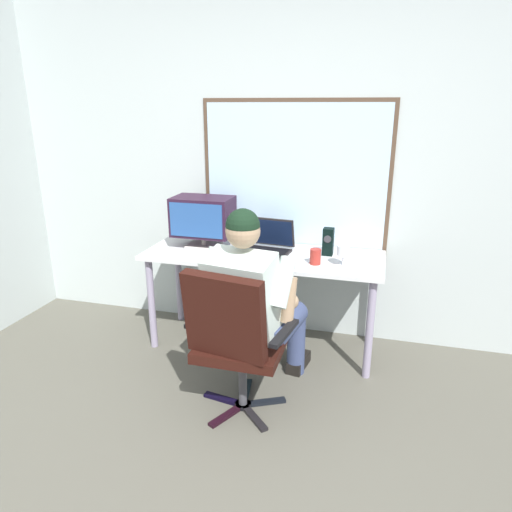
{
  "coord_description": "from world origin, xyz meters",
  "views": [
    {
      "loc": [
        0.53,
        -1.28,
        1.73
      ],
      "look_at": [
        -0.2,
        1.36,
        0.83
      ],
      "focal_mm": 32.38,
      "sensor_mm": 36.0,
      "label": 1
    }
  ],
  "objects_px": {
    "crt_monitor": "(203,217)",
    "laptop": "(267,243)",
    "office_chair": "(234,336)",
    "wine_glass": "(343,251)",
    "desk_speaker": "(328,242)",
    "coffee_mug": "(315,257)",
    "desk": "(263,265)",
    "person_seated": "(254,301)"
  },
  "relations": [
    {
      "from": "crt_monitor",
      "to": "laptop",
      "type": "distance_m",
      "value": 0.51
    },
    {
      "from": "office_chair",
      "to": "person_seated",
      "type": "height_order",
      "value": "person_seated"
    },
    {
      "from": "desk_speaker",
      "to": "coffee_mug",
      "type": "xyz_separation_m",
      "value": [
        -0.06,
        -0.22,
        -0.05
      ]
    },
    {
      "from": "crt_monitor",
      "to": "laptop",
      "type": "height_order",
      "value": "crt_monitor"
    },
    {
      "from": "office_chair",
      "to": "crt_monitor",
      "type": "relative_size",
      "value": 2.12
    },
    {
      "from": "desk",
      "to": "person_seated",
      "type": "xyz_separation_m",
      "value": [
        0.1,
        -0.6,
        -0.01
      ]
    },
    {
      "from": "office_chair",
      "to": "wine_glass",
      "type": "bearing_deg",
      "value": 55.75
    },
    {
      "from": "desk",
      "to": "coffee_mug",
      "type": "bearing_deg",
      "value": -17.79
    },
    {
      "from": "desk",
      "to": "wine_glass",
      "type": "height_order",
      "value": "wine_glass"
    },
    {
      "from": "person_seated",
      "to": "wine_glass",
      "type": "xyz_separation_m",
      "value": [
        0.47,
        0.49,
        0.2
      ]
    },
    {
      "from": "desk",
      "to": "laptop",
      "type": "height_order",
      "value": "laptop"
    },
    {
      "from": "crt_monitor",
      "to": "laptop",
      "type": "xyz_separation_m",
      "value": [
        0.48,
        0.03,
        -0.16
      ]
    },
    {
      "from": "wine_glass",
      "to": "person_seated",
      "type": "bearing_deg",
      "value": -133.96
    },
    {
      "from": "wine_glass",
      "to": "office_chair",
      "type": "bearing_deg",
      "value": -124.25
    },
    {
      "from": "desk",
      "to": "wine_glass",
      "type": "relative_size",
      "value": 12.1
    },
    {
      "from": "crt_monitor",
      "to": "desk_speaker",
      "type": "bearing_deg",
      "value": 2.72
    },
    {
      "from": "person_seated",
      "to": "crt_monitor",
      "type": "bearing_deg",
      "value": 130.96
    },
    {
      "from": "office_chair",
      "to": "desk_speaker",
      "type": "bearing_deg",
      "value": 68.06
    },
    {
      "from": "office_chair",
      "to": "laptop",
      "type": "distance_m",
      "value": 0.98
    },
    {
      "from": "laptop",
      "to": "desk_speaker",
      "type": "relative_size",
      "value": 1.97
    },
    {
      "from": "desk",
      "to": "office_chair",
      "type": "relative_size",
      "value": 1.83
    },
    {
      "from": "desk_speaker",
      "to": "coffee_mug",
      "type": "relative_size",
      "value": 1.87
    },
    {
      "from": "desk_speaker",
      "to": "coffee_mug",
      "type": "height_order",
      "value": "desk_speaker"
    },
    {
      "from": "person_seated",
      "to": "laptop",
      "type": "height_order",
      "value": "person_seated"
    },
    {
      "from": "desk_speaker",
      "to": "wine_glass",
      "type": "bearing_deg",
      "value": -59.27
    },
    {
      "from": "person_seated",
      "to": "coffee_mug",
      "type": "distance_m",
      "value": 0.58
    },
    {
      "from": "desk",
      "to": "coffee_mug",
      "type": "relative_size",
      "value": 16.37
    },
    {
      "from": "wine_glass",
      "to": "coffee_mug",
      "type": "xyz_separation_m",
      "value": [
        -0.18,
        -0.01,
        -0.05
      ]
    },
    {
      "from": "desk",
      "to": "wine_glass",
      "type": "distance_m",
      "value": 0.61
    },
    {
      "from": "person_seated",
      "to": "desk_speaker",
      "type": "bearing_deg",
      "value": 63.52
    },
    {
      "from": "office_chair",
      "to": "coffee_mug",
      "type": "relative_size",
      "value": 8.93
    },
    {
      "from": "laptop",
      "to": "wine_glass",
      "type": "bearing_deg",
      "value": -18.92
    },
    {
      "from": "crt_monitor",
      "to": "coffee_mug",
      "type": "distance_m",
      "value": 0.89
    },
    {
      "from": "office_chair",
      "to": "person_seated",
      "type": "relative_size",
      "value": 0.76
    },
    {
      "from": "office_chair",
      "to": "crt_monitor",
      "type": "bearing_deg",
      "value": 120.1
    },
    {
      "from": "person_seated",
      "to": "crt_monitor",
      "type": "relative_size",
      "value": 2.79
    },
    {
      "from": "coffee_mug",
      "to": "laptop",
      "type": "bearing_deg",
      "value": 151.78
    },
    {
      "from": "wine_glass",
      "to": "desk_speaker",
      "type": "height_order",
      "value": "desk_speaker"
    },
    {
      "from": "wine_glass",
      "to": "desk_speaker",
      "type": "bearing_deg",
      "value": 120.73
    },
    {
      "from": "crt_monitor",
      "to": "desk_speaker",
      "type": "relative_size",
      "value": 2.25
    },
    {
      "from": "wine_glass",
      "to": "coffee_mug",
      "type": "distance_m",
      "value": 0.19
    },
    {
      "from": "desk",
      "to": "laptop",
      "type": "xyz_separation_m",
      "value": [
        0.01,
        0.08,
        0.15
      ]
    }
  ]
}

